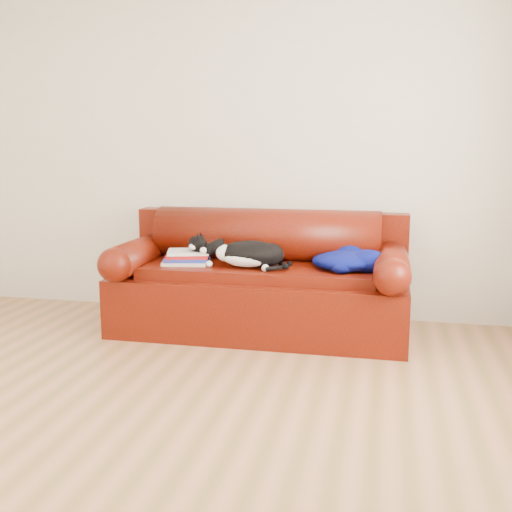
# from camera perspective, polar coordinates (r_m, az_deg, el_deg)

# --- Properties ---
(ground) EXTENTS (4.50, 4.50, 0.00)m
(ground) POSITION_cam_1_polar(r_m,az_deg,el_deg) (3.24, -12.41, -14.24)
(ground) COLOR olive
(ground) RESTS_ON ground
(room_shell) EXTENTS (4.52, 4.02, 2.61)m
(room_shell) POSITION_cam_1_polar(r_m,az_deg,el_deg) (2.94, -11.28, 16.61)
(room_shell) COLOR beige
(room_shell) RESTS_ON ground
(sofa_base) EXTENTS (2.10, 0.90, 0.50)m
(sofa_base) POSITION_cam_1_polar(r_m,az_deg,el_deg) (4.39, 0.40, -4.15)
(sofa_base) COLOR #390204
(sofa_base) RESTS_ON ground
(sofa_back) EXTENTS (2.10, 1.01, 0.88)m
(sofa_back) POSITION_cam_1_polar(r_m,az_deg,el_deg) (4.56, 1.04, 0.30)
(sofa_back) COLOR #390204
(sofa_back) RESTS_ON ground
(book_stack) EXTENTS (0.35, 0.30, 0.10)m
(book_stack) POSITION_cam_1_polar(r_m,az_deg,el_deg) (4.37, -6.56, -0.11)
(book_stack) COLOR beige
(book_stack) RESTS_ON sofa_base
(cat) EXTENTS (0.66, 0.27, 0.24)m
(cat) POSITION_cam_1_polar(r_m,az_deg,el_deg) (4.20, -0.63, 0.13)
(cat) COLOR black
(cat) RESTS_ON sofa_base
(blanket) EXTENTS (0.56, 0.45, 0.16)m
(blanket) POSITION_cam_1_polar(r_m,az_deg,el_deg) (4.18, 8.76, -0.37)
(blanket) COLOR #021243
(blanket) RESTS_ON sofa_base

